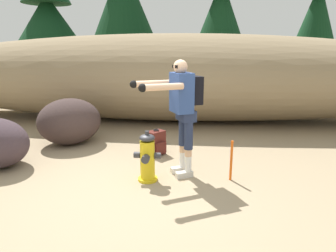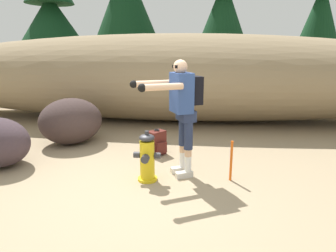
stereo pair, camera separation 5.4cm
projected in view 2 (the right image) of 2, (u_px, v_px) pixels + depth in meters
The scene contains 10 objects.
ground_plane at pixel (140, 190), 4.10m from camera, with size 56.00×56.00×0.04m, color #998466.
dirt_embankment at pixel (172, 77), 7.99m from camera, with size 15.92×3.20×2.26m, color #897556.
fire_hydrant at pixel (147, 158), 4.29m from camera, with size 0.39×0.34×0.75m.
utility_worker at pixel (182, 104), 4.29m from camera, with size 1.04×0.79×1.72m.
spare_backpack at pixel (157, 143), 5.40m from camera, with size 0.36×0.36×0.47m.
boulder_large at pixel (71, 121), 6.00m from camera, with size 1.25×1.05×0.92m, color #3D2E2C.
pine_tree_far_left at pixel (51, 12), 11.50m from camera, with size 2.82×2.82×5.36m.
pine_tree_center at pixel (224, 4), 9.50m from camera, with size 1.96×1.96×5.73m.
pine_tree_right at pixel (322, 5), 11.57m from camera, with size 1.84×1.84×6.31m.
survey_stake at pixel (231, 161), 4.30m from camera, with size 0.04×0.04×0.60m, color #E55914.
Camera 2 is at (0.80, -3.69, 1.86)m, focal length 31.95 mm.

